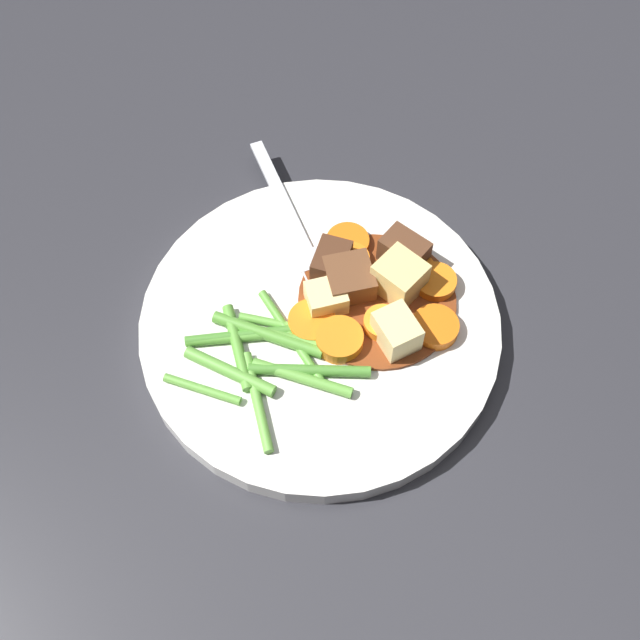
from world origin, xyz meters
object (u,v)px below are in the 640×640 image
object	(u,v)px
potato_chunk_0	(399,278)
meat_chunk_2	(349,280)
carrot_slice_5	(348,243)
meat_chunk_0	(404,252)
carrot_slice_6	(435,283)
carrot_slice_1	(414,272)
potato_chunk_2	(326,299)
carrot_slice_3	(344,337)
dinner_plate	(320,326)
meat_chunk_1	(331,262)
fork	(296,229)
carrot_slice_4	(351,261)
potato_chunk_1	(396,332)
carrot_slice_2	(311,320)
carrot_slice_0	(382,324)
carrot_slice_7	(435,327)

from	to	relation	value
potato_chunk_0	meat_chunk_2	xyz separation A→B (m)	(-0.03, 0.02, -0.00)
carrot_slice_5	meat_chunk_0	world-z (taller)	meat_chunk_0
meat_chunk_2	carrot_slice_6	bearing A→B (deg)	-33.97
carrot_slice_1	potato_chunk_2	distance (m)	0.07
carrot_slice_3	potato_chunk_0	world-z (taller)	potato_chunk_0
dinner_plate	potato_chunk_2	xyz separation A→B (m)	(0.01, 0.01, 0.02)
meat_chunk_1	carrot_slice_3	bearing A→B (deg)	-116.95
carrot_slice_1	fork	xyz separation A→B (m)	(-0.05, 0.08, -0.00)
carrot_slice_4	fork	bearing A→B (deg)	107.73
carrot_slice_5	carrot_slice_6	size ratio (longest dim) A/B	1.06
potato_chunk_2	meat_chunk_0	xyz separation A→B (m)	(0.07, -0.00, 0.00)
meat_chunk_1	carrot_slice_6	bearing A→B (deg)	-45.35
meat_chunk_1	meat_chunk_2	bearing A→B (deg)	-84.51
carrot_slice_4	potato_chunk_1	bearing A→B (deg)	-100.38
carrot_slice_2	carrot_slice_3	distance (m)	0.03
carrot_slice_6	meat_chunk_1	distance (m)	0.08
carrot_slice_6	carrot_slice_3	bearing A→B (deg)	179.10
dinner_plate	potato_chunk_0	size ratio (longest dim) A/B	8.21
potato_chunk_2	carrot_slice_0	bearing A→B (deg)	-59.96
carrot_slice_6	carrot_slice_5	bearing A→B (deg)	115.13
carrot_slice_1	carrot_slice_5	xyz separation A→B (m)	(-0.02, 0.05, -0.00)
carrot_slice_6	carrot_slice_0	bearing A→B (deg)	-173.89
carrot_slice_5	meat_chunk_2	xyz separation A→B (m)	(-0.02, -0.03, 0.01)
potato_chunk_1	meat_chunk_0	world-z (taller)	same
meat_chunk_1	carrot_slice_4	bearing A→B (deg)	-12.66
dinner_plate	carrot_slice_6	world-z (taller)	carrot_slice_6
carrot_slice_0	potato_chunk_2	xyz separation A→B (m)	(-0.02, 0.04, 0.00)
carrot_slice_3	carrot_slice_4	distance (m)	0.07
carrot_slice_4	carrot_slice_5	xyz separation A→B (m)	(0.01, 0.01, -0.00)
carrot_slice_7	potato_chunk_2	xyz separation A→B (m)	(-0.05, 0.06, 0.01)
carrot_slice_4	fork	xyz separation A→B (m)	(-0.02, 0.05, -0.00)
meat_chunk_1	carrot_slice_2	bearing A→B (deg)	-143.64
fork	carrot_slice_0	bearing A→B (deg)	-89.12
fork	potato_chunk_1	bearing A→B (deg)	-88.76
carrot_slice_7	meat_chunk_2	xyz separation A→B (m)	(-0.03, 0.06, 0.01)
carrot_slice_5	carrot_slice_7	bearing A→B (deg)	-85.61
carrot_slice_3	carrot_slice_5	distance (m)	0.08
potato_chunk_1	meat_chunk_1	distance (m)	0.07
carrot_slice_3	carrot_slice_6	bearing A→B (deg)	-0.90
carrot_slice_3	carrot_slice_7	world-z (taller)	carrot_slice_3
dinner_plate	potato_chunk_1	xyz separation A→B (m)	(0.03, -0.04, 0.02)
carrot_slice_0	meat_chunk_1	size ratio (longest dim) A/B	0.85
carrot_slice_2	potato_chunk_0	bearing A→B (deg)	-10.80
carrot_slice_2	carrot_slice_7	world-z (taller)	carrot_slice_7
carrot_slice_1	carrot_slice_2	distance (m)	0.09
carrot_slice_4	potato_chunk_1	xyz separation A→B (m)	(-0.01, -0.07, 0.01)
carrot_slice_4	potato_chunk_2	world-z (taller)	potato_chunk_2
dinner_plate	carrot_slice_6	distance (m)	0.09
carrot_slice_7	potato_chunk_0	distance (m)	0.04
carrot_slice_3	carrot_slice_5	bearing A→B (deg)	52.18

